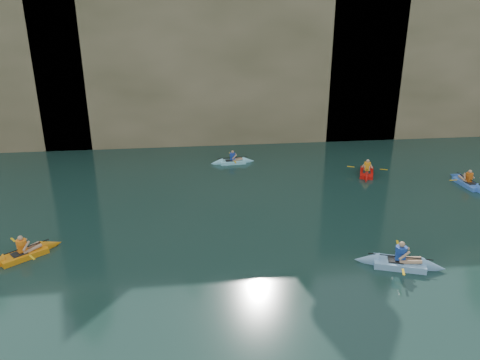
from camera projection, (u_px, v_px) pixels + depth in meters
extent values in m
cube|color=tan|center=(192.00, 44.00, 37.68)|extent=(70.00, 16.00, 12.00)
cube|color=#957C5A|center=(224.00, 58.00, 31.16)|extent=(24.00, 2.40, 11.40)
cube|color=black|center=(137.00, 123.00, 31.40)|extent=(3.50, 1.00, 3.20)
cube|color=black|center=(340.00, 108.00, 32.67)|extent=(5.00, 1.00, 4.50)
cube|color=orange|center=(23.00, 254.00, 18.19)|extent=(2.34, 2.04, 0.26)
cone|color=orange|center=(52.00, 245.00, 18.92)|extent=(1.10, 1.08, 0.71)
cube|color=black|center=(19.00, 254.00, 18.06)|extent=(0.71, 0.69, 0.04)
cube|color=orange|center=(22.00, 246.00, 18.06)|extent=(0.38, 0.36, 0.48)
sphere|color=tan|center=(20.00, 238.00, 17.93)|extent=(0.20, 0.20, 0.20)
cylinder|color=black|center=(22.00, 248.00, 18.10)|extent=(1.69, 1.31, 0.04)
cube|color=gold|center=(13.00, 240.00, 18.73)|extent=(0.32, 0.38, 0.02)
cube|color=gold|center=(32.00, 257.00, 17.46)|extent=(0.32, 0.38, 0.02)
cube|color=#7FAAD5|center=(399.00, 263.00, 17.56)|extent=(2.69, 1.61, 0.29)
cone|color=#7FAAD5|center=(433.00, 267.00, 17.32)|extent=(1.11, 1.04, 0.79)
cone|color=#7FAAD5|center=(366.00, 260.00, 17.80)|extent=(1.11, 1.04, 0.79)
cube|color=black|center=(396.00, 260.00, 17.55)|extent=(0.68, 0.65, 0.04)
cube|color=#1B3C96|center=(401.00, 253.00, 17.41)|extent=(0.42, 0.34, 0.53)
sphere|color=tan|center=(402.00, 244.00, 17.27)|extent=(0.22, 0.22, 0.22)
cylinder|color=black|center=(400.00, 257.00, 17.46)|extent=(2.22, 0.79, 0.04)
cube|color=gold|center=(398.00, 243.00, 18.43)|extent=(0.21, 0.42, 0.02)
cube|color=gold|center=(403.00, 272.00, 16.49)|extent=(0.21, 0.42, 0.02)
cube|color=red|center=(367.00, 172.00, 26.76)|extent=(1.54, 2.46, 0.25)
cone|color=red|center=(367.00, 166.00, 27.77)|extent=(0.94, 1.03, 0.68)
cone|color=red|center=(366.00, 179.00, 25.76)|extent=(0.94, 1.03, 0.68)
cube|color=black|center=(367.00, 172.00, 26.59)|extent=(0.60, 0.67, 0.04)
cube|color=orange|center=(367.00, 166.00, 26.63)|extent=(0.30, 0.36, 0.46)
sphere|color=tan|center=(368.00, 161.00, 26.51)|extent=(0.19, 0.19, 0.19)
cylinder|color=black|center=(367.00, 168.00, 26.67)|extent=(0.78, 1.89, 0.04)
cube|color=gold|center=(351.00, 167.00, 26.89)|extent=(0.42, 0.23, 0.02)
cube|color=gold|center=(384.00, 169.00, 26.45)|extent=(0.42, 0.23, 0.02)
cube|color=#92DFF4|center=(233.00, 162.00, 28.56)|extent=(2.14, 0.83, 0.23)
cone|color=#92DFF4|center=(248.00, 161.00, 28.74)|extent=(0.79, 0.69, 0.63)
cone|color=#92DFF4|center=(217.00, 163.00, 28.37)|extent=(0.79, 0.69, 0.63)
cube|color=black|center=(230.00, 160.00, 28.50)|extent=(0.58, 0.44, 0.04)
cube|color=#1C399C|center=(233.00, 157.00, 28.44)|extent=(0.30, 0.21, 0.42)
sphere|color=tan|center=(233.00, 152.00, 28.33)|extent=(0.18, 0.18, 0.18)
cylinder|color=black|center=(233.00, 158.00, 28.46)|extent=(1.84, 0.19, 0.04)
cube|color=gold|center=(230.00, 154.00, 29.22)|extent=(0.12, 0.43, 0.02)
cube|color=gold|center=(235.00, 162.00, 27.71)|extent=(0.12, 0.43, 0.02)
cube|color=#3F72D9|center=(468.00, 183.00, 25.17)|extent=(0.91, 2.50, 0.25)
cone|color=#3F72D9|center=(455.00, 176.00, 26.22)|extent=(0.75, 0.92, 0.68)
cube|color=black|center=(470.00, 183.00, 24.99)|extent=(0.47, 0.58, 0.04)
cube|color=#D75912|center=(469.00, 177.00, 25.04)|extent=(0.23, 0.33, 0.46)
sphere|color=tan|center=(470.00, 172.00, 24.92)|extent=(0.19, 0.19, 0.19)
cylinder|color=black|center=(469.00, 179.00, 25.07)|extent=(0.20, 2.01, 0.04)
cube|color=gold|center=(454.00, 180.00, 24.90)|extent=(0.43, 0.11, 0.02)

